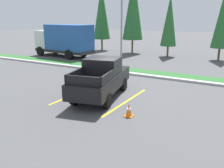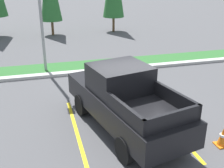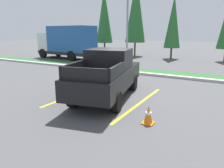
% 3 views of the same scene
% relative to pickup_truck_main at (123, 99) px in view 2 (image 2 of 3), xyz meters
% --- Properties ---
extents(ground_plane, '(120.00, 120.00, 0.00)m').
position_rel_pickup_truck_main_xyz_m(ground_plane, '(0.41, 0.58, -1.04)').
color(ground_plane, '#4C4C4F').
extents(parking_line_near, '(0.12, 4.80, 0.01)m').
position_rel_pickup_truck_main_xyz_m(parking_line_near, '(-1.54, -0.05, -1.04)').
color(parking_line_near, yellow).
rests_on(parking_line_near, ground).
extents(parking_line_far, '(0.12, 4.80, 0.01)m').
position_rel_pickup_truck_main_xyz_m(parking_line_far, '(1.56, -0.05, -1.04)').
color(parking_line_far, yellow).
rests_on(parking_line_far, ground).
extents(curb_strip, '(56.00, 0.40, 0.15)m').
position_rel_pickup_truck_main_xyz_m(curb_strip, '(0.41, 5.58, -0.97)').
color(curb_strip, '#B2B2AD').
rests_on(curb_strip, ground).
extents(grass_median, '(56.00, 1.80, 0.06)m').
position_rel_pickup_truck_main_xyz_m(grass_median, '(0.41, 6.68, -1.01)').
color(grass_median, '#2D662D').
rests_on(grass_median, ground).
extents(pickup_truck_main, '(3.00, 5.51, 2.10)m').
position_rel_pickup_truck_main_xyz_m(pickup_truck_main, '(0.00, 0.00, 0.00)').
color(pickup_truck_main, black).
rests_on(pickup_truck_main, ground).
extents(traffic_cone, '(0.36, 0.36, 0.60)m').
position_rel_pickup_truck_main_xyz_m(traffic_cone, '(2.54, -1.77, -0.75)').
color(traffic_cone, orange).
rests_on(traffic_cone, ground).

